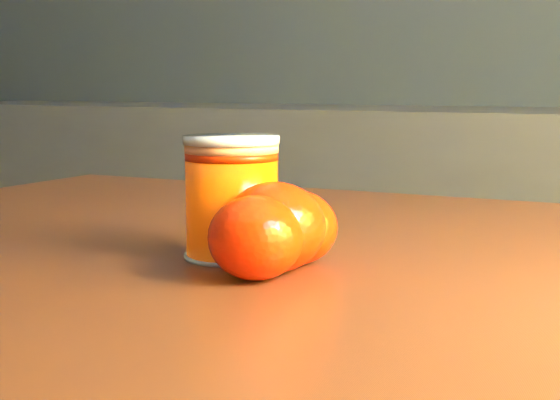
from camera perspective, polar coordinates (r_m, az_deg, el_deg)
The scene contains 6 objects.
kitchen_counter at distance 2.28m, azimuth 2.14°, elevation -4.56°, with size 3.15×0.60×0.90m, color #4F4F55.
table at distance 0.62m, azimuth 3.46°, elevation -13.90°, with size 1.17×0.87×0.82m.
juice_glass at distance 0.59m, azimuth -3.54°, elevation 0.17°, with size 0.07×0.07×0.09m.
orange_front at distance 0.57m, azimuth 1.13°, elevation -2.02°, with size 0.06×0.06×0.05m, color #FF2705.
orange_back at distance 0.53m, azimuth -1.78°, elevation -2.77°, with size 0.07×0.07×0.06m, color #FF2705.
orange_extra at distance 0.55m, azimuth -0.40°, elevation -1.98°, with size 0.07×0.07×0.06m, color #FF2705.
Camera 1 is at (1.09, -0.49, 0.95)m, focal length 50.00 mm.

